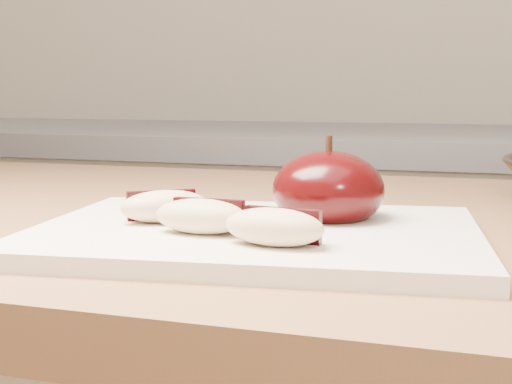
% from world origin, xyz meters
% --- Properties ---
extents(back_cabinet, '(2.40, 0.62, 0.94)m').
position_xyz_m(back_cabinet, '(0.00, 1.20, 0.47)').
color(back_cabinet, silver).
rests_on(back_cabinet, ground).
extents(cutting_board, '(0.34, 0.27, 0.01)m').
position_xyz_m(cutting_board, '(0.02, 0.36, 0.91)').
color(cutting_board, silver).
rests_on(cutting_board, island_counter).
extents(apple_half, '(0.10, 0.10, 0.07)m').
position_xyz_m(apple_half, '(0.06, 0.41, 0.93)').
color(apple_half, black).
rests_on(apple_half, cutting_board).
extents(apple_wedge_a, '(0.07, 0.07, 0.02)m').
position_xyz_m(apple_wedge_a, '(-0.05, 0.36, 0.92)').
color(apple_wedge_a, beige).
rests_on(apple_wedge_a, cutting_board).
extents(apple_wedge_b, '(0.07, 0.03, 0.02)m').
position_xyz_m(apple_wedge_b, '(-0.00, 0.33, 0.92)').
color(apple_wedge_b, beige).
rests_on(apple_wedge_b, cutting_board).
extents(apple_wedge_c, '(0.07, 0.04, 0.02)m').
position_xyz_m(apple_wedge_c, '(0.05, 0.30, 0.92)').
color(apple_wedge_c, beige).
rests_on(apple_wedge_c, cutting_board).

